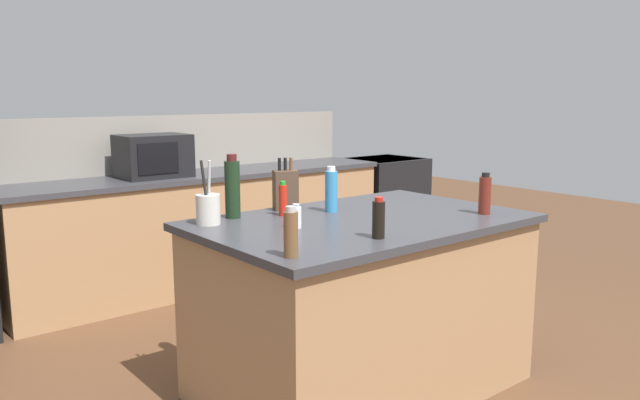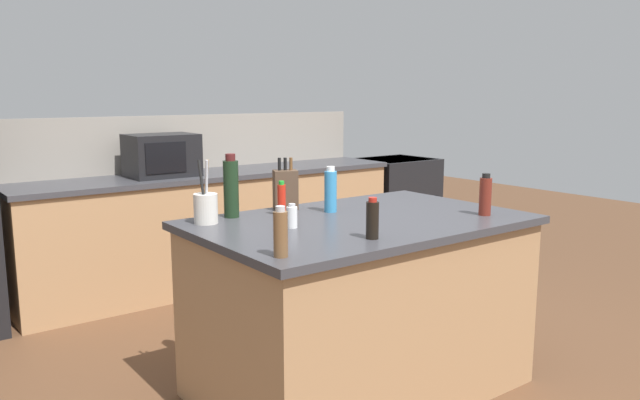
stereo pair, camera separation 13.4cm
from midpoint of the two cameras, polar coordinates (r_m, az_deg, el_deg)
ground_plane at (r=3.55m, az=2.59°, el=-16.71°), size 14.00×14.00×0.00m
back_counter_run at (r=5.29m, az=-10.91°, el=-2.55°), size 3.25×0.66×0.94m
wall_backsplash at (r=5.47m, az=-12.71°, el=5.19°), size 3.21×0.03×0.46m
kitchen_island at (r=3.37m, az=2.65°, el=-9.51°), size 1.71×1.10×0.94m
range_oven at (r=6.49m, az=5.22°, el=-0.18°), size 0.76×0.65×0.92m
microwave at (r=5.00m, az=-15.75°, el=3.90°), size 0.52×0.39×0.33m
knife_block at (r=3.48m, az=-4.28°, el=0.97°), size 0.16×0.14×0.29m
utensil_crock at (r=3.14m, az=-11.40°, el=-0.72°), size 0.12×0.12×0.32m
dish_soap_bottle at (r=3.40m, az=-0.10°, el=0.87°), size 0.07×0.07×0.25m
salt_shaker at (r=3.01m, az=-3.49°, el=-1.55°), size 0.05×0.05×0.12m
wine_bottle at (r=3.27m, az=-9.18°, el=1.08°), size 0.08×0.08×0.33m
vinegar_bottle at (r=3.44m, az=13.77°, el=0.48°), size 0.06×0.06×0.22m
pepper_grinder at (r=2.47m, az=-4.24°, el=-3.07°), size 0.06×0.06×0.21m
hot_sauce_bottle at (r=3.31m, az=-4.57°, el=0.04°), size 0.04×0.04×0.19m
soy_sauce_bottle at (r=2.79m, az=4.01°, el=-1.74°), size 0.06×0.06×0.19m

